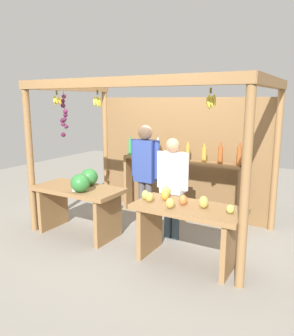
# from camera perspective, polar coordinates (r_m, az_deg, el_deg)

# --- Properties ---
(ground_plane) EXTENTS (12.00, 12.00, 0.00)m
(ground_plane) POSITION_cam_1_polar(r_m,az_deg,el_deg) (5.21, 1.04, -10.56)
(ground_plane) COLOR gray
(ground_plane) RESTS_ON ground
(market_stall) EXTENTS (3.28, 1.95, 2.24)m
(market_stall) POSITION_cam_1_polar(r_m,az_deg,el_deg) (5.24, 3.30, 4.37)
(market_stall) COLOR olive
(market_stall) RESTS_ON ground
(fruit_counter_left) EXTENTS (1.33, 0.68, 0.98)m
(fruit_counter_left) POSITION_cam_1_polar(r_m,az_deg,el_deg) (4.93, -11.45, -4.61)
(fruit_counter_left) COLOR olive
(fruit_counter_left) RESTS_ON ground
(fruit_counter_right) EXTENTS (1.33, 0.64, 0.87)m
(fruit_counter_right) POSITION_cam_1_polar(r_m,az_deg,el_deg) (4.08, 6.84, -8.80)
(fruit_counter_right) COLOR olive
(fruit_counter_right) RESTS_ON ground
(bottle_shelf_unit) EXTENTS (2.10, 0.22, 1.35)m
(bottle_shelf_unit) POSITION_cam_1_polar(r_m,az_deg,el_deg) (5.51, 5.71, -0.47)
(bottle_shelf_unit) COLOR olive
(bottle_shelf_unit) RESTS_ON ground
(vendor_man) EXTENTS (0.48, 0.22, 1.60)m
(vendor_man) POSITION_cam_1_polar(r_m,az_deg,el_deg) (5.01, -0.29, 0.04)
(vendor_man) COLOR #4D4849
(vendor_man) RESTS_ON ground
(vendor_woman) EXTENTS (0.48, 0.20, 1.46)m
(vendor_woman) POSITION_cam_1_polar(r_m,az_deg,el_deg) (4.66, 4.41, -2.14)
(vendor_woman) COLOR #324552
(vendor_woman) RESTS_ON ground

